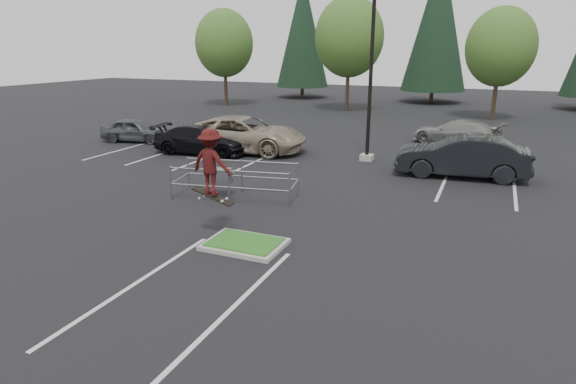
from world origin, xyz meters
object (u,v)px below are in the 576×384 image
at_px(decid_b, 349,40).
at_px(car_l_black, 201,139).
at_px(decid_c, 500,50).
at_px(car_far_silver, 458,132).
at_px(skateboarder, 211,163).
at_px(conif_b, 438,21).
at_px(decid_a, 224,45).
at_px(car_r_charc, 462,156).
at_px(cart_corral, 222,176).
at_px(car_l_tan, 243,134).
at_px(car_l_grey, 135,130).
at_px(light_pole, 371,66).
at_px(conif_a, 303,31).

xyz_separation_m(decid_b, car_l_black, (-1.99, -20.34, -5.30)).
relative_size(decid_b, decid_c, 1.15).
xyz_separation_m(decid_c, car_far_silver, (-1.69, -11.83, -4.53)).
distance_m(skateboarder, car_far_silver, 18.56).
height_order(decid_b, conif_b, conif_b).
relative_size(decid_a, skateboarder, 4.02).
height_order(car_r_charc, car_far_silver, car_r_charc).
distance_m(cart_corral, car_l_tan, 8.24).
xyz_separation_m(skateboarder, car_l_black, (-6.80, 9.85, -1.51)).
height_order(conif_b, car_l_tan, conif_b).
bearing_deg(car_l_grey, car_r_charc, -104.79).
xyz_separation_m(light_pole, conif_a, (-14.50, 28.00, 2.54)).
xyz_separation_m(light_pole, decid_b, (-6.51, 18.53, 1.48)).
relative_size(conif_b, cart_corral, 3.06).
bearing_deg(skateboarder, decid_c, -98.74).
relative_size(decid_c, conif_b, 0.58).
distance_m(light_pole, cart_corral, 9.59).
height_order(decid_b, conif_a, conif_a).
bearing_deg(car_r_charc, car_far_silver, -179.65).
bearing_deg(car_far_silver, car_l_tan, -40.70).
xyz_separation_m(skateboarder, car_l_tan, (-4.99, 11.16, -1.32)).
xyz_separation_m(decid_c, car_l_tan, (-12.18, -18.33, -4.32)).
relative_size(light_pole, conif_a, 0.78).
height_order(decid_b, decid_c, decid_b).
bearing_deg(cart_corral, car_l_black, 117.74).
bearing_deg(light_pole, car_l_tan, -175.73).
relative_size(decid_b, car_l_grey, 2.38).
bearing_deg(car_l_grey, decid_b, -33.25).
height_order(car_l_tan, car_far_silver, car_l_tan).
bearing_deg(decid_c, conif_a, 153.04).
bearing_deg(light_pole, conif_a, 117.38).
height_order(cart_corral, car_r_charc, car_r_charc).
xyz_separation_m(light_pole, car_l_grey, (-14.00, -0.50, -3.87)).
bearing_deg(decid_b, car_l_black, -95.59).
distance_m(decid_a, car_far_silver, 25.81).
xyz_separation_m(decid_b, conif_b, (6.01, 9.97, 1.81)).
xyz_separation_m(decid_b, skateboarder, (4.81, -30.19, -3.78)).
bearing_deg(car_l_black, conif_b, -21.29).
height_order(decid_a, car_r_charc, decid_a).
relative_size(light_pole, car_l_tan, 1.50).
bearing_deg(decid_b, conif_b, 58.91).
relative_size(conif_a, conif_b, 0.90).
relative_size(decid_c, car_l_black, 1.63).
distance_m(car_l_black, car_r_charc, 13.02).
bearing_deg(light_pole, skateboarder, -98.30).
relative_size(conif_a, car_far_silver, 2.62).
relative_size(conif_b, car_r_charc, 2.62).
bearing_deg(decid_b, car_r_charc, -61.14).
bearing_deg(skateboarder, decid_b, -75.98).
xyz_separation_m(car_l_tan, car_r_charc, (11.21, -0.98, -0.03)).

